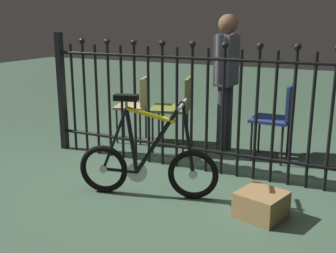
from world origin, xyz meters
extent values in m
plane|color=#3A5340|center=(0.00, 0.00, 0.00)|extent=(20.00, 20.00, 0.00)
cylinder|color=black|center=(-1.62, 0.66, 0.61)|extent=(0.03, 0.03, 1.22)
sphere|color=black|center=(-1.62, 0.66, 1.25)|extent=(0.07, 0.07, 0.07)
cylinder|color=black|center=(-1.46, 0.66, 0.61)|extent=(0.03, 0.03, 1.22)
cylinder|color=black|center=(-1.30, 0.66, 0.61)|extent=(0.03, 0.03, 1.22)
sphere|color=black|center=(-1.30, 0.66, 1.25)|extent=(0.07, 0.07, 0.07)
cylinder|color=black|center=(-1.14, 0.66, 0.61)|extent=(0.03, 0.03, 1.22)
cylinder|color=black|center=(-0.98, 0.66, 0.61)|extent=(0.03, 0.03, 1.22)
sphere|color=black|center=(-0.98, 0.66, 1.25)|extent=(0.07, 0.07, 0.07)
cylinder|color=black|center=(-0.82, 0.66, 0.61)|extent=(0.03, 0.03, 1.22)
cylinder|color=black|center=(-0.66, 0.66, 0.61)|extent=(0.03, 0.03, 1.22)
sphere|color=black|center=(-0.66, 0.66, 1.25)|extent=(0.07, 0.07, 0.07)
cylinder|color=black|center=(-0.50, 0.66, 0.61)|extent=(0.03, 0.03, 1.22)
cylinder|color=black|center=(-0.33, 0.66, 0.61)|extent=(0.03, 0.03, 1.22)
sphere|color=black|center=(-0.33, 0.66, 1.25)|extent=(0.07, 0.07, 0.07)
cylinder|color=black|center=(-0.17, 0.66, 0.61)|extent=(0.03, 0.03, 1.22)
cylinder|color=black|center=(-0.01, 0.66, 0.61)|extent=(0.03, 0.03, 1.22)
sphere|color=black|center=(-0.01, 0.66, 1.25)|extent=(0.07, 0.07, 0.07)
cylinder|color=black|center=(0.15, 0.66, 0.61)|extent=(0.03, 0.03, 1.22)
cylinder|color=black|center=(0.31, 0.66, 0.61)|extent=(0.03, 0.03, 1.22)
sphere|color=black|center=(0.31, 0.66, 1.25)|extent=(0.07, 0.07, 0.07)
cylinder|color=black|center=(0.47, 0.66, 0.61)|extent=(0.03, 0.03, 1.22)
cylinder|color=black|center=(0.63, 0.66, 0.61)|extent=(0.03, 0.03, 1.22)
sphere|color=black|center=(0.63, 0.66, 1.25)|extent=(0.07, 0.07, 0.07)
cylinder|color=black|center=(0.79, 0.66, 0.61)|extent=(0.03, 0.03, 1.22)
cylinder|color=black|center=(0.95, 0.66, 0.61)|extent=(0.03, 0.03, 1.22)
sphere|color=black|center=(0.95, 0.66, 1.25)|extent=(0.07, 0.07, 0.07)
cylinder|color=black|center=(1.11, 0.66, 0.61)|extent=(0.03, 0.03, 1.22)
cylinder|color=black|center=(1.27, 0.66, 0.61)|extent=(0.03, 0.03, 1.22)
cylinder|color=black|center=(0.00, 0.66, 0.22)|extent=(3.25, 0.04, 0.04)
cylinder|color=black|center=(0.00, 0.66, 1.12)|extent=(3.25, 0.04, 0.04)
cube|color=black|center=(-1.62, 0.66, 0.67)|extent=(0.07, 0.07, 1.34)
torus|color=black|center=(-0.48, -0.21, 0.22)|extent=(0.43, 0.17, 0.43)
cylinder|color=silver|center=(-0.48, -0.21, 0.22)|extent=(0.07, 0.05, 0.07)
torus|color=black|center=(0.28, 0.00, 0.22)|extent=(0.43, 0.17, 0.43)
cylinder|color=silver|center=(0.28, 0.00, 0.22)|extent=(0.07, 0.05, 0.07)
cylinder|color=black|center=(0.00, -0.08, 0.52)|extent=(0.42, 0.15, 0.65)
cylinder|color=yellow|center=(-0.07, -0.10, 0.72)|extent=(0.41, 0.15, 0.13)
cylinder|color=black|center=(-0.23, -0.14, 0.48)|extent=(0.12, 0.07, 0.57)
cylinder|color=black|center=(-0.33, -0.17, 0.21)|extent=(0.30, 0.11, 0.04)
cylinder|color=black|center=(-0.37, -0.18, 0.49)|extent=(0.24, 0.09, 0.56)
cylinder|color=black|center=(0.24, -0.01, 0.53)|extent=(0.13, 0.06, 0.62)
cylinder|color=silver|center=(0.19, -0.02, 0.83)|extent=(0.03, 0.03, 0.02)
cylinder|color=silver|center=(0.19, -0.02, 0.82)|extent=(0.14, 0.39, 0.03)
cylinder|color=silver|center=(-0.26, -0.15, 0.80)|extent=(0.03, 0.03, 0.07)
cube|color=black|center=(-0.26, -0.15, 0.86)|extent=(0.22, 0.14, 0.05)
cylinder|color=silver|center=(-0.19, -0.13, 0.20)|extent=(0.18, 0.06, 0.18)
cylinder|color=black|center=(-0.60, 0.94, 0.24)|extent=(0.02, 0.02, 0.48)
cylinder|color=black|center=(-0.69, 1.27, 0.24)|extent=(0.02, 0.02, 0.48)
cylinder|color=black|center=(-0.26, 1.03, 0.24)|extent=(0.02, 0.02, 0.48)
cylinder|color=black|center=(-0.36, 1.36, 0.24)|extent=(0.02, 0.02, 0.48)
cube|color=olive|center=(-0.48, 1.15, 0.49)|extent=(0.53, 0.53, 0.03)
cube|color=olive|center=(-0.28, 1.20, 0.68)|extent=(0.14, 0.41, 0.34)
cylinder|color=black|center=(0.47, 1.16, 0.21)|extent=(0.02, 0.02, 0.43)
cylinder|color=black|center=(0.48, 1.48, 0.21)|extent=(0.02, 0.02, 0.43)
cylinder|color=black|center=(0.79, 1.15, 0.21)|extent=(0.02, 0.02, 0.43)
cylinder|color=black|center=(0.80, 1.47, 0.21)|extent=(0.02, 0.02, 0.43)
cube|color=navy|center=(0.64, 1.32, 0.44)|extent=(0.41, 0.41, 0.03)
cube|color=navy|center=(0.83, 1.31, 0.65)|extent=(0.04, 0.38, 0.36)
cylinder|color=black|center=(-1.18, 1.10, 0.21)|extent=(0.02, 0.02, 0.42)
cylinder|color=black|center=(-1.25, 1.38, 0.21)|extent=(0.02, 0.02, 0.42)
cylinder|color=black|center=(-0.89, 1.17, 0.21)|extent=(0.02, 0.02, 0.42)
cylinder|color=black|center=(-0.97, 1.46, 0.21)|extent=(0.02, 0.02, 0.42)
cube|color=tan|center=(-1.07, 1.28, 0.44)|extent=(0.45, 0.45, 0.03)
cube|color=tan|center=(-0.91, 1.32, 0.63)|extent=(0.12, 0.34, 0.34)
cylinder|color=#2D2D33|center=(0.10, 1.27, 0.39)|extent=(0.11, 0.11, 0.77)
cylinder|color=#2D2D33|center=(0.11, 1.43, 0.39)|extent=(0.11, 0.11, 0.77)
cube|color=#3F3F47|center=(0.11, 1.35, 1.04)|extent=(0.21, 0.31, 0.55)
cylinder|color=#3F3F47|center=(0.09, 1.15, 1.07)|extent=(0.08, 0.08, 0.52)
cylinder|color=#3F3F47|center=(0.13, 1.55, 1.07)|extent=(0.08, 0.08, 0.52)
sphere|color=brown|center=(0.11, 1.35, 1.43)|extent=(0.21, 0.21, 0.21)
cube|color=olive|center=(0.88, -0.08, 0.10)|extent=(0.41, 0.41, 0.20)
camera|label=1|loc=(1.52, -3.04, 1.49)|focal=44.40mm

